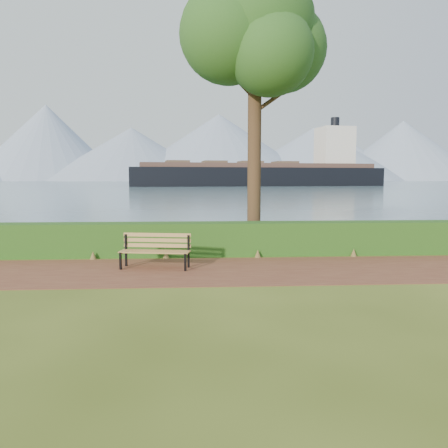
{
  "coord_description": "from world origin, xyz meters",
  "views": [
    {
      "loc": [
        -0.16,
        -10.61,
        2.34
      ],
      "look_at": [
        0.55,
        1.2,
        1.1
      ],
      "focal_mm": 35.0,
      "sensor_mm": 36.0,
      "label": 1
    }
  ],
  "objects": [
    {
      "name": "tree",
      "position": [
        1.67,
        3.61,
        6.98
      ],
      "size": [
        4.77,
        3.91,
        9.38
      ],
      "rotation": [
        0.0,
        0.0,
        0.05
      ],
      "color": "#352216",
      "rests_on": "ground"
    },
    {
      "name": "bench",
      "position": [
        -1.27,
        0.73,
        0.52
      ],
      "size": [
        1.87,
        0.82,
        0.91
      ],
      "rotation": [
        0.0,
        0.0,
        -0.17
      ],
      "color": "black",
      "rests_on": "ground"
    },
    {
      "name": "cargo_ship",
      "position": [
        20.64,
        120.02,
        3.43
      ],
      "size": [
        76.68,
        22.86,
        23.0
      ],
      "rotation": [
        0.0,
        0.0,
        0.15
      ],
      "color": "black",
      "rests_on": "ground"
    },
    {
      "name": "water",
      "position": [
        0.0,
        260.0,
        0.01
      ],
      "size": [
        700.0,
        510.0,
        0.0
      ],
      "primitive_type": "cube",
      "color": "#415B69",
      "rests_on": "ground"
    },
    {
      "name": "hedge",
      "position": [
        0.0,
        2.6,
        0.5
      ],
      "size": [
        32.0,
        0.85,
        1.0
      ],
      "primitive_type": "cube",
      "color": "#1C4915",
      "rests_on": "ground"
    },
    {
      "name": "ground",
      "position": [
        0.0,
        0.0,
        0.0
      ],
      "size": [
        140.0,
        140.0,
        0.0
      ],
      "primitive_type": "plane",
      "color": "#415117",
      "rests_on": "ground"
    },
    {
      "name": "mountains",
      "position": [
        -9.17,
        406.05,
        27.7
      ],
      "size": [
        585.0,
        190.0,
        70.0
      ],
      "color": "#8193AC",
      "rests_on": "ground"
    },
    {
      "name": "path",
      "position": [
        0.0,
        0.3,
        0.01
      ],
      "size": [
        40.0,
        3.4,
        0.01
      ],
      "primitive_type": "cube",
      "color": "brown",
      "rests_on": "ground"
    }
  ]
}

